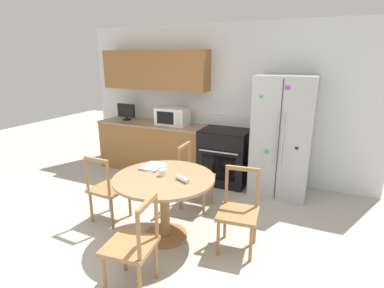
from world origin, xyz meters
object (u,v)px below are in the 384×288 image
(dining_chair_near, at_px, (133,246))
(refrigerator, at_px, (282,136))
(candle_glass, at_px, (163,173))
(dining_chair_right, at_px, (238,212))
(microwave, at_px, (173,116))
(oven_range, at_px, (225,156))
(countertop_tv, at_px, (126,111))
(dining_chair_left, at_px, (108,189))
(dining_chair_far, at_px, (195,177))

(dining_chair_near, bearing_deg, refrigerator, -24.79)
(candle_glass, bearing_deg, dining_chair_right, 8.22)
(microwave, distance_m, dining_chair_right, 2.53)
(oven_range, distance_m, dining_chair_right, 1.86)
(refrigerator, relative_size, countertop_tv, 4.94)
(microwave, xyz_separation_m, dining_chair_right, (1.73, -1.73, -0.62))
(dining_chair_left, height_order, candle_glass, dining_chair_left)
(oven_range, bearing_deg, candle_glass, -94.17)
(dining_chair_left, height_order, dining_chair_near, same)
(candle_glass, bearing_deg, microwave, 115.04)
(dining_chair_left, height_order, dining_chair_right, same)
(microwave, height_order, countertop_tv, countertop_tv)
(dining_chair_near, bearing_deg, oven_range, -5.96)
(oven_range, xyz_separation_m, dining_chair_near, (0.05, -2.69, -0.03))
(dining_chair_near, height_order, candle_glass, dining_chair_near)
(countertop_tv, distance_m, dining_chair_left, 2.25)
(dining_chair_far, relative_size, dining_chair_near, 1.00)
(microwave, bearing_deg, countertop_tv, 178.71)
(dining_chair_left, distance_m, dining_chair_far, 1.18)
(microwave, xyz_separation_m, dining_chair_far, (0.90, -1.04, -0.62))
(dining_chair_left, bearing_deg, dining_chair_right, 6.50)
(dining_chair_right, relative_size, dining_chair_near, 1.00)
(dining_chair_far, relative_size, candle_glass, 11.40)
(dining_chair_left, bearing_deg, candle_glass, 2.20)
(dining_chair_far, xyz_separation_m, dining_chair_right, (0.83, -0.70, 0.00))
(dining_chair_right, distance_m, dining_chair_near, 1.20)
(microwave, distance_m, dining_chair_near, 2.98)
(dining_chair_far, height_order, dining_chair_near, same)
(dining_chair_right, bearing_deg, oven_range, -73.36)
(dining_chair_near, bearing_deg, microwave, 14.16)
(oven_range, distance_m, dining_chair_left, 2.06)
(refrigerator, distance_m, dining_chair_left, 2.63)
(oven_range, distance_m, microwave, 1.16)
(refrigerator, relative_size, dining_chair_near, 2.01)
(dining_chair_far, bearing_deg, oven_range, 172.57)
(refrigerator, height_order, candle_glass, refrigerator)
(microwave, distance_m, countertop_tv, 1.01)
(refrigerator, relative_size, microwave, 3.25)
(microwave, height_order, candle_glass, microwave)
(oven_range, bearing_deg, dining_chair_right, -66.80)
(oven_range, relative_size, candle_glass, 13.65)
(countertop_tv, distance_m, dining_chair_far, 2.28)
(oven_range, distance_m, dining_chair_near, 2.69)
(microwave, height_order, dining_chair_far, microwave)
(dining_chair_left, xyz_separation_m, candle_glass, (0.81, -0.00, 0.36))
(microwave, bearing_deg, refrigerator, -1.51)
(dining_chair_far, bearing_deg, microwave, -140.76)
(dining_chair_left, bearing_deg, refrigerator, 46.55)
(oven_range, relative_size, dining_chair_right, 1.20)
(dining_chair_left, bearing_deg, countertop_tv, 121.87)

